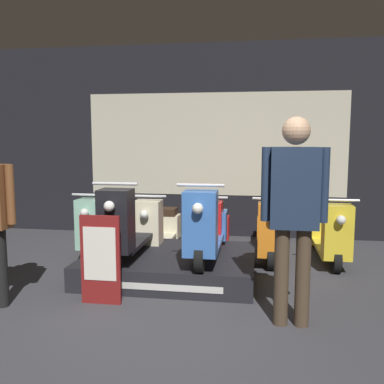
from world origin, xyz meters
TOP-DOWN VIEW (x-y plane):
  - ground_plane at (0.00, 0.00)m, footprint 30.00×30.00m
  - shop_wall_back at (0.00, 3.75)m, footprint 7.81×0.09m
  - display_platform at (-0.30, 1.48)m, footprint 2.01×1.51m
  - scooter_display_left at (-0.76, 1.42)m, footprint 0.49×1.71m
  - scooter_display_right at (0.15, 1.42)m, footprint 0.49×1.71m
  - scooter_backrow_0 at (-1.48, 2.50)m, footprint 0.49×1.71m
  - scooter_backrow_1 at (-0.69, 2.50)m, footprint 0.49×1.71m
  - scooter_backrow_2 at (0.11, 2.50)m, footprint 0.49×1.71m
  - scooter_backrow_3 at (0.90, 2.50)m, footprint 0.49×1.71m
  - scooter_backrow_4 at (1.70, 2.50)m, footprint 0.49×1.71m
  - person_right_browsing at (1.04, 0.31)m, footprint 0.57×0.24m
  - price_sign_board at (-0.81, 0.52)m, footprint 0.41×0.04m

SIDE VIEW (x-z plane):
  - ground_plane at x=0.00m, z-range 0.00..0.00m
  - display_platform at x=-0.30m, z-range 0.00..0.27m
  - scooter_backrow_0 at x=-1.48m, z-range -0.11..0.81m
  - scooter_backrow_1 at x=-0.69m, z-range -0.11..0.81m
  - scooter_backrow_2 at x=0.11m, z-range -0.11..0.81m
  - scooter_backrow_3 at x=0.90m, z-range -0.11..0.81m
  - scooter_backrow_4 at x=1.70m, z-range -0.11..0.81m
  - price_sign_board at x=-0.81m, z-range 0.01..0.91m
  - scooter_display_left at x=-0.76m, z-range 0.17..1.09m
  - scooter_display_right at x=0.15m, z-range 0.17..1.09m
  - person_right_browsing at x=1.04m, z-range 0.17..2.01m
  - shop_wall_back at x=0.00m, z-range 0.00..3.20m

